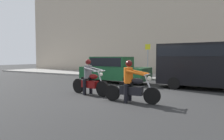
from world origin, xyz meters
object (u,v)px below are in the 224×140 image
object	(u,v)px
motorcycle_with_rider_orange_stripe	(131,85)
parked_sedan_forest_green	(113,69)
parked_van_black	(210,63)
motorcycle_with_rider_gray	(90,80)
street_sign_post	(148,57)

from	to	relation	value
motorcycle_with_rider_orange_stripe	parked_sedan_forest_green	bearing A→B (deg)	127.22
motorcycle_with_rider_orange_stripe	parked_van_black	bearing A→B (deg)	66.96
motorcycle_with_rider_gray	motorcycle_with_rider_orange_stripe	size ratio (longest dim) A/B	1.01
street_sign_post	parked_van_black	bearing A→B (deg)	-39.70
parked_sedan_forest_green	street_sign_post	distance (m)	4.45
parked_sedan_forest_green	parked_van_black	size ratio (longest dim) A/B	0.90
motorcycle_with_rider_gray	motorcycle_with_rider_orange_stripe	bearing A→B (deg)	-11.78
parked_sedan_forest_green	street_sign_post	bearing A→B (deg)	80.66
motorcycle_with_rider_gray	street_sign_post	bearing A→B (deg)	94.61
motorcycle_with_rider_orange_stripe	motorcycle_with_rider_gray	bearing A→B (deg)	168.22
parked_van_black	street_sign_post	bearing A→B (deg)	140.30
motorcycle_with_rider_gray	parked_van_black	size ratio (longest dim) A/B	0.43
parked_sedan_forest_green	parked_van_black	world-z (taller)	parked_van_black
parked_van_black	motorcycle_with_rider_orange_stripe	bearing A→B (deg)	-113.04
parked_van_black	street_sign_post	distance (m)	6.65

